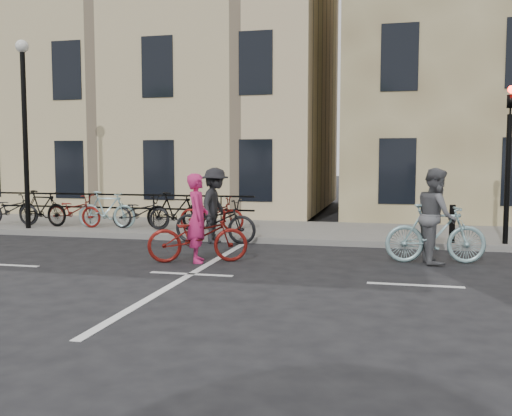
% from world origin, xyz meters
% --- Properties ---
extents(ground, '(120.00, 120.00, 0.00)m').
position_xyz_m(ground, '(0.00, 0.00, 0.00)').
color(ground, black).
rests_on(ground, ground).
extents(sidewalk, '(46.00, 4.00, 0.15)m').
position_xyz_m(sidewalk, '(-4.00, 6.00, 0.07)').
color(sidewalk, slate).
rests_on(sidewalk, ground).
extents(building_west, '(20.00, 10.00, 10.00)m').
position_xyz_m(building_west, '(-9.00, 13.00, 5.15)').
color(building_west, '#CDB18A').
rests_on(building_west, sidewalk).
extents(traffic_light, '(0.18, 0.30, 3.90)m').
position_xyz_m(traffic_light, '(6.20, 4.34, 2.45)').
color(traffic_light, black).
rests_on(traffic_light, sidewalk).
extents(lamp_post, '(0.36, 0.36, 5.28)m').
position_xyz_m(lamp_post, '(-6.50, 4.40, 3.49)').
color(lamp_post, black).
rests_on(lamp_post, sidewalk).
extents(bollard_east, '(0.14, 0.14, 0.90)m').
position_xyz_m(bollard_east, '(5.00, 4.25, 0.60)').
color(bollard_east, black).
rests_on(bollard_east, sidewalk).
extents(parked_bikes, '(8.30, 1.23, 1.05)m').
position_xyz_m(parked_bikes, '(-4.35, 5.04, 0.64)').
color(parked_bikes, black).
rests_on(parked_bikes, sidewalk).
extents(cyclist_pink, '(2.18, 1.36, 1.83)m').
position_xyz_m(cyclist_pink, '(-0.29, 1.23, 0.64)').
color(cyclist_pink, maroon).
rests_on(cyclist_pink, ground).
extents(cyclist_grey, '(2.08, 1.04, 1.95)m').
position_xyz_m(cyclist_grey, '(4.48, 2.23, 0.79)').
color(cyclist_grey, '#8EB7BA').
rests_on(cyclist_grey, ground).
extents(cyclist_dark, '(2.18, 1.26, 1.91)m').
position_xyz_m(cyclist_dark, '(-0.74, 3.84, 0.75)').
color(cyclist_dark, black).
rests_on(cyclist_dark, ground).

